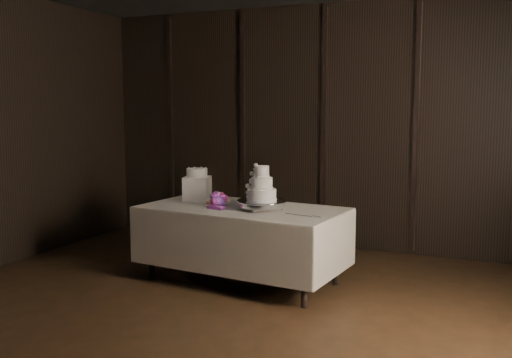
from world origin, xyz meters
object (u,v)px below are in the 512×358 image
object	(u,v)px
small_cake	(197,173)
wedding_cake	(259,187)
cake_stand	(262,205)
box_pedestal	(197,188)
display_table	(242,241)
bouquet	(217,201)

from	to	relation	value
small_cake	wedding_cake	bearing A→B (deg)	-18.28
cake_stand	box_pedestal	bearing A→B (deg)	163.07
box_pedestal	display_table	bearing A→B (deg)	-19.68
wedding_cake	box_pedestal	xyz separation A→B (m)	(-0.83, 0.27, -0.10)
box_pedestal	small_cake	world-z (taller)	small_cake
bouquet	box_pedestal	world-z (taller)	box_pedestal
small_cake	box_pedestal	bearing A→B (deg)	0.00
wedding_cake	box_pedestal	distance (m)	0.88
cake_stand	wedding_cake	bearing A→B (deg)	-150.26
cake_stand	display_table	bearing A→B (deg)	171.14
box_pedestal	cake_stand	bearing A→B (deg)	-16.93
cake_stand	wedding_cake	xyz separation A→B (m)	(-0.02, -0.01, 0.18)
cake_stand	bouquet	xyz separation A→B (m)	(-0.47, -0.03, 0.02)
wedding_cake	small_cake	size ratio (longest dim) A/B	1.52
wedding_cake	cake_stand	bearing A→B (deg)	40.99
display_table	small_cake	distance (m)	0.92
cake_stand	small_cake	xyz separation A→B (m)	(-0.86, 0.26, 0.25)
wedding_cake	box_pedestal	size ratio (longest dim) A/B	1.29
cake_stand	wedding_cake	world-z (taller)	wedding_cake
bouquet	small_cake	xyz separation A→B (m)	(-0.39, 0.29, 0.23)
box_pedestal	small_cake	size ratio (longest dim) A/B	1.18
bouquet	small_cake	distance (m)	0.54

